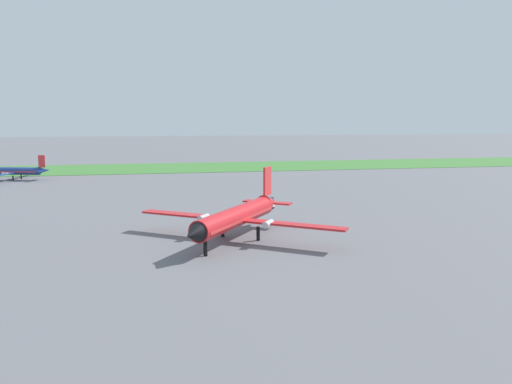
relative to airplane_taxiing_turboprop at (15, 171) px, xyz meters
The scene contains 5 objects.
ground_plane 67.64m from the airplane_taxiing_turboprop, 49.07° to the right, with size 600.00×600.00×0.00m, color slate.
grass_taxiway_strip 48.94m from the airplane_taxiing_turboprop, 25.06° to the left, with size 360.00×28.00×0.08m, color #3D7533.
airplane_taxiing_turboprop is the anchor object (origin of this frame).
airplane_foreground_turboprop 77.54m from the airplane_taxiing_turboprop, 57.62° to the right, with size 22.56×19.87×7.90m.
pushback_tug_near_gate 66.97m from the airplane_taxiing_turboprop, 43.30° to the right, with size 3.56×3.97×1.95m.
Camera 1 is at (-11.65, -72.62, 14.67)m, focal length 35.62 mm.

